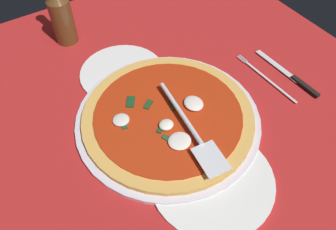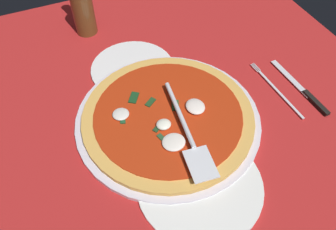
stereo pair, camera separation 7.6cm
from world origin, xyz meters
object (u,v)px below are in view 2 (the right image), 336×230
at_px(pizza_server, 187,131).
at_px(pizza, 168,116).
at_px(dinner_plate_left, 133,69).
at_px(place_setting_far, 290,91).
at_px(beer_bottle, 82,6).
at_px(dinner_plate_right, 202,184).

bearing_deg(pizza_server, pizza, -163.81).
bearing_deg(dinner_plate_left, pizza, 4.32).
xyz_separation_m(dinner_plate_left, pizza_server, (0.26, 0.03, 0.04)).
distance_m(place_setting_far, beer_bottle, 0.58).
bearing_deg(dinner_plate_left, beer_bottle, -162.58).
height_order(dinner_plate_left, pizza, pizza).
bearing_deg(beer_bottle, pizza, 11.18).
bearing_deg(place_setting_far, pizza, 81.78).
height_order(pizza_server, beer_bottle, beer_bottle).
relative_size(dinner_plate_left, pizza_server, 0.81).
bearing_deg(beer_bottle, pizza_server, 10.92).
distance_m(pizza, pizza_server, 0.07).
height_order(dinner_plate_right, beer_bottle, beer_bottle).
bearing_deg(place_setting_far, pizza_server, 95.05).
bearing_deg(beer_bottle, dinner_plate_left, 17.42).
bearing_deg(pizza, beer_bottle, -168.82).
xyz_separation_m(dinner_plate_right, pizza_server, (-0.10, 0.02, 0.04)).
bearing_deg(place_setting_far, dinner_plate_left, 53.02).
xyz_separation_m(pizza_server, beer_bottle, (-0.46, -0.09, 0.04)).
bearing_deg(pizza_server, place_setting_far, 103.56).
xyz_separation_m(dinner_plate_left, beer_bottle, (-0.20, -0.06, 0.08)).
distance_m(dinner_plate_right, place_setting_far, 0.34).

